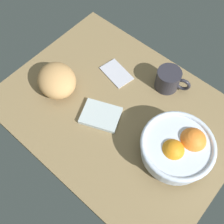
% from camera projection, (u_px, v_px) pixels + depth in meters
% --- Properties ---
extents(ground_plane, '(0.82, 0.61, 0.03)m').
position_uv_depth(ground_plane, '(118.00, 112.00, 0.96)').
color(ground_plane, olive).
extents(fruit_bowl, '(0.23, 0.23, 0.11)m').
position_uv_depth(fruit_bowl, '(178.00, 148.00, 0.82)').
color(fruit_bowl, silver).
rests_on(fruit_bowl, ground).
extents(bread_loaf, '(0.19, 0.18, 0.09)m').
position_uv_depth(bread_loaf, '(57.00, 80.00, 0.96)').
color(bread_loaf, tan).
rests_on(bread_loaf, ground).
extents(napkin_folded, '(0.16, 0.14, 0.02)m').
position_uv_depth(napkin_folded, '(101.00, 115.00, 0.93)').
color(napkin_folded, '#B2C0C4').
rests_on(napkin_folded, ground).
extents(napkin_spare, '(0.13, 0.10, 0.01)m').
position_uv_depth(napkin_spare, '(116.00, 73.00, 1.02)').
color(napkin_spare, '#B8B9C7').
rests_on(napkin_spare, ground).
extents(mug, '(0.13, 0.09, 0.08)m').
position_uv_depth(mug, '(169.00, 80.00, 0.97)').
color(mug, '#2B2A33').
rests_on(mug, ground).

